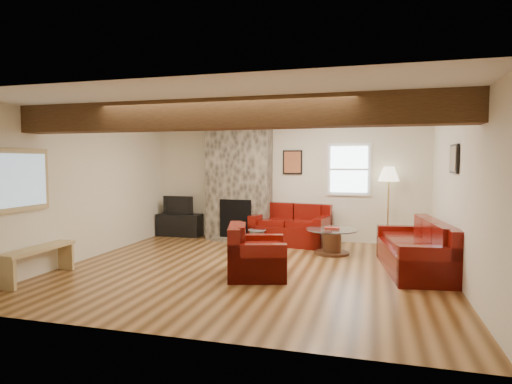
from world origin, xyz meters
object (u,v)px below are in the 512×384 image
at_px(sofa_three, 414,246).
at_px(armchair_red, 257,251).
at_px(loveseat, 290,224).
at_px(floor_lamp, 389,178).
at_px(tv_cabinet, 180,225).
at_px(television, 179,205).
at_px(coffee_table, 332,241).

height_order(sofa_three, armchair_red, sofa_three).
xyz_separation_m(loveseat, floor_lamp, (1.94, 0.32, 0.96)).
distance_m(armchair_red, floor_lamp, 3.65).
height_order(sofa_three, tv_cabinet, sofa_three).
height_order(loveseat, floor_lamp, floor_lamp).
bearing_deg(loveseat, floor_lamp, 18.07).
xyz_separation_m(sofa_three, armchair_red, (-2.29, -0.93, -0.01)).
distance_m(loveseat, tv_cabinet, 2.67).
relative_size(armchair_red, television, 1.30).
bearing_deg(television, coffee_table, -16.44).
xyz_separation_m(armchair_red, television, (-2.64, 2.90, 0.34)).
height_order(armchair_red, floor_lamp, floor_lamp).
relative_size(loveseat, coffee_table, 1.62).
relative_size(television, floor_lamp, 0.45).
bearing_deg(sofa_three, tv_cabinet, -119.51).
relative_size(armchair_red, floor_lamp, 0.59).
relative_size(sofa_three, floor_lamp, 1.27).
relative_size(tv_cabinet, television, 1.40).
distance_m(sofa_three, coffee_table, 1.64).
xyz_separation_m(coffee_table, tv_cabinet, (-3.58, 1.06, 0.02)).
height_order(tv_cabinet, floor_lamp, floor_lamp).
bearing_deg(coffee_table, armchair_red, -117.00).
bearing_deg(sofa_three, loveseat, -134.01).
bearing_deg(tv_cabinet, floor_lamp, 0.25).
height_order(armchair_red, television, television).
xyz_separation_m(loveseat, coffee_table, (0.92, -0.76, -0.18)).
relative_size(sofa_three, tv_cabinet, 2.00).
height_order(sofa_three, loveseat, loveseat).
relative_size(sofa_three, coffee_table, 2.13).
distance_m(coffee_table, television, 3.76).
bearing_deg(loveseat, coffee_table, -30.52).
relative_size(sofa_three, loveseat, 1.32).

